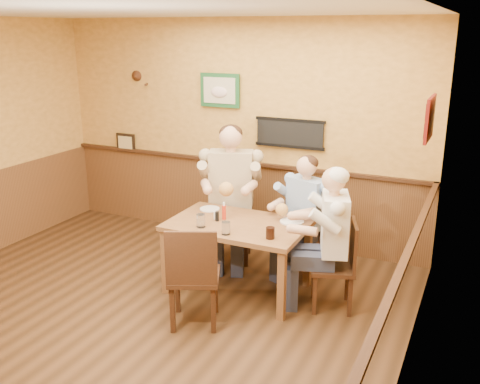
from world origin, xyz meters
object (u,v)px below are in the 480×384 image
(chair_back_right, at_px, (306,238))
(chair_near_side, at_px, (194,274))
(hot_sauce_bottle, at_px, (224,212))
(salt_shaker, at_px, (215,215))
(chair_back_left, at_px, (231,219))
(water_glass_left, at_px, (201,221))
(dining_table, at_px, (238,231))
(chair_right_end, at_px, (333,265))
(cola_tumbler, at_px, (270,233))
(diner_blue_polo, at_px, (306,222))
(diner_white_elder, at_px, (334,247))
(water_glass_mid, at_px, (226,228))
(pepper_shaker, at_px, (217,216))
(diner_tan_shirt, at_px, (231,201))

(chair_back_right, xyz_separation_m, chair_near_side, (-0.60, -1.44, 0.07))
(hot_sauce_bottle, distance_m, salt_shaker, 0.10)
(chair_back_left, distance_m, water_glass_left, 0.99)
(dining_table, xyz_separation_m, chair_right_end, (1.00, 0.05, -0.21))
(hot_sauce_bottle, bearing_deg, chair_right_end, 0.55)
(cola_tumbler, height_order, salt_shaker, cola_tumbler)
(chair_near_side, relative_size, salt_shaker, 11.38)
(water_glass_left, bearing_deg, cola_tumbler, 0.81)
(chair_back_right, xyz_separation_m, diner_blue_polo, (0.00, -0.00, 0.18))
(dining_table, height_order, diner_white_elder, diner_white_elder)
(chair_back_left, xyz_separation_m, cola_tumbler, (0.86, -0.93, 0.29))
(hot_sauce_bottle, bearing_deg, diner_blue_polo, 42.40)
(dining_table, xyz_separation_m, cola_tumbler, (0.46, -0.26, 0.15))
(chair_back_right, distance_m, chair_right_end, 0.79)
(dining_table, xyz_separation_m, diner_white_elder, (1.00, 0.05, -0.02))
(salt_shaker, bearing_deg, hot_sauce_bottle, 26.94)
(chair_back_right, relative_size, water_glass_mid, 6.78)
(water_glass_left, bearing_deg, chair_back_right, 49.54)
(dining_table, bearing_deg, diner_blue_polo, 52.13)
(salt_shaker, bearing_deg, water_glass_left, -95.34)
(water_glass_left, bearing_deg, dining_table, 43.87)
(chair_back_left, bearing_deg, water_glass_mid, -86.56)
(hot_sauce_bottle, height_order, pepper_shaker, hot_sauce_bottle)
(diner_blue_polo, xyz_separation_m, cola_tumbler, (-0.06, -0.93, 0.19))
(dining_table, relative_size, diner_tan_shirt, 0.96)
(chair_near_side, bearing_deg, cola_tumbler, -160.78)
(chair_right_end, relative_size, water_glass_left, 6.67)
(diner_blue_polo, relative_size, salt_shaker, 14.10)
(chair_near_side, relative_size, hot_sauce_bottle, 5.91)
(water_glass_left, bearing_deg, diner_blue_polo, 49.54)
(diner_white_elder, height_order, cola_tumbler, diner_white_elder)
(water_glass_left, height_order, pepper_shaker, water_glass_left)
(water_glass_mid, relative_size, cola_tumbler, 1.14)
(chair_right_end, distance_m, water_glass_left, 1.37)
(diner_tan_shirt, xyz_separation_m, pepper_shaker, (0.18, -0.71, 0.07))
(chair_right_end, relative_size, hot_sauce_bottle, 5.37)
(chair_near_side, height_order, pepper_shaker, chair_near_side)
(dining_table, bearing_deg, water_glass_mid, -84.00)
(cola_tumbler, xyz_separation_m, salt_shaker, (-0.72, 0.25, -0.01))
(diner_white_elder, bearing_deg, chair_near_side, -71.47)
(chair_near_side, bearing_deg, pepper_shaker, -103.63)
(dining_table, relative_size, water_glass_mid, 11.03)
(cola_tumbler, bearing_deg, hot_sauce_bottle, 155.25)
(diner_blue_polo, xyz_separation_m, diner_white_elder, (0.48, -0.62, 0.03))
(chair_right_end, distance_m, salt_shaker, 1.30)
(diner_blue_polo, relative_size, cola_tumbler, 11.05)
(cola_tumbler, bearing_deg, pepper_shaker, 162.23)
(chair_back_right, xyz_separation_m, pepper_shaker, (-0.74, -0.71, 0.37))
(chair_back_right, xyz_separation_m, water_glass_mid, (-0.48, -1.01, 0.38))
(water_glass_left, height_order, hot_sauce_bottle, hot_sauce_bottle)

